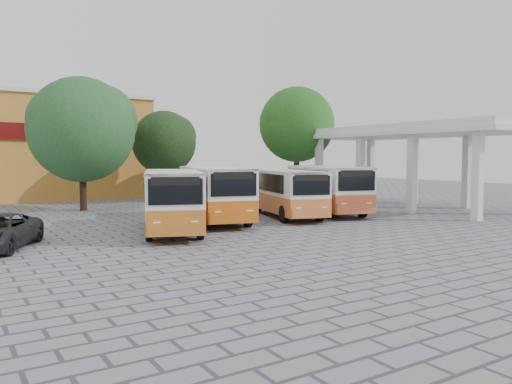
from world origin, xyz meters
TOP-DOWN VIEW (x-y plane):
  - ground at (0.00, 0.00)m, footprint 90.00×90.00m
  - terminal_shelter at (10.50, 4.00)m, footprint 6.80×15.80m
  - shophouse_block at (-11.00, 25.99)m, footprint 20.40×10.40m
  - bus_far_left at (-7.20, 2.45)m, footprint 4.85×8.11m
  - bus_centre_left at (-3.99, 4.57)m, footprint 4.27×8.26m
  - bus_centre_right at (0.30, 4.16)m, footprint 4.09×7.69m
  - bus_far_right at (3.44, 4.39)m, footprint 4.52×8.24m
  - tree_left at (-8.40, 13.74)m, footprint 6.84×6.51m
  - tree_middle at (-1.89, 16.51)m, footprint 4.91×4.68m
  - tree_right at (7.64, 12.92)m, footprint 6.13×5.84m

SIDE VIEW (x-z plane):
  - ground at x=0.00m, z-range 0.00..0.00m
  - bus_centre_right at x=0.30m, z-range 0.21..2.82m
  - bus_far_left at x=-7.20m, z-range 0.22..2.95m
  - bus_far_right at x=3.44m, z-range 0.22..3.02m
  - bus_centre_left at x=-3.99m, z-range 0.22..3.04m
  - shophouse_block at x=-11.00m, z-range 0.01..8.31m
  - tree_middle at x=-1.89m, z-range 1.19..7.95m
  - terminal_shelter at x=10.50m, z-range 2.21..7.61m
  - tree_left at x=-8.40m, z-range 1.11..9.42m
  - tree_right at x=7.64m, z-range 1.67..10.46m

